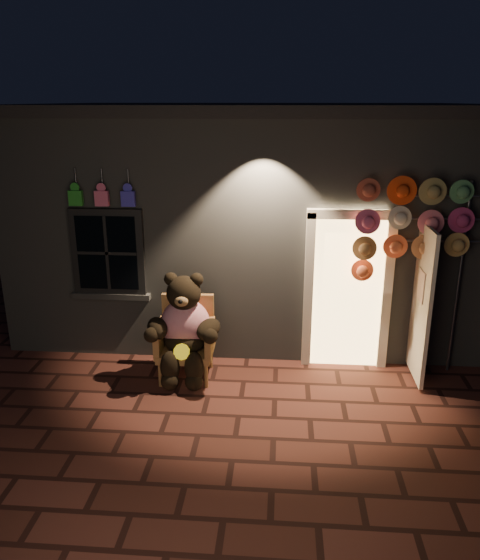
# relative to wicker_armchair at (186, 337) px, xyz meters

# --- Properties ---
(ground) EXTENTS (60.00, 60.00, 0.00)m
(ground) POSITION_rel_wicker_armchair_xyz_m (0.77, -1.00, -0.53)
(ground) COLOR #552820
(ground) RESTS_ON ground
(shop_building) EXTENTS (7.30, 5.95, 3.51)m
(shop_building) POSITION_rel_wicker_armchair_xyz_m (0.78, 2.99, 1.21)
(shop_building) COLOR slate
(shop_building) RESTS_ON ground
(wicker_armchair) EXTENTS (0.75, 0.68, 1.06)m
(wicker_armchair) POSITION_rel_wicker_armchair_xyz_m (0.00, 0.00, 0.00)
(wicker_armchair) COLOR #985F3A
(wicker_armchair) RESTS_ON ground
(teddy_bear) EXTENTS (1.04, 0.81, 1.44)m
(teddy_bear) POSITION_rel_wicker_armchair_xyz_m (0.00, -0.14, 0.19)
(teddy_bear) COLOR #BD1437
(teddy_bear) RESTS_ON ground
(hat_rack) EXTENTS (1.71, 0.22, 2.60)m
(hat_rack) POSITION_rel_wicker_armchair_xyz_m (2.83, 0.28, 1.50)
(hat_rack) COLOR #59595E
(hat_rack) RESTS_ON ground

